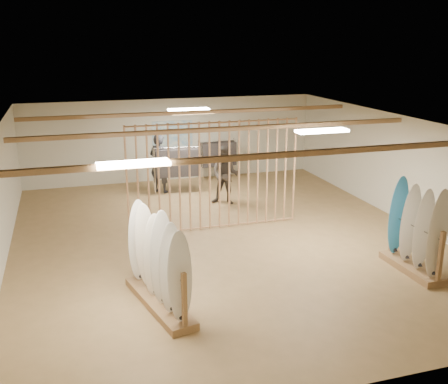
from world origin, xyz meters
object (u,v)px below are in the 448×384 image
object	(u,v)px
rack_left	(158,275)
clothing_rack_b	(218,154)
clothing_rack_a	(177,163)
shopper_a	(160,159)
shopper_b	(225,171)
rack_right	(415,242)

from	to	relation	value
rack_left	clothing_rack_b	world-z (taller)	rack_left
clothing_rack_a	shopper_a	size ratio (longest dim) A/B	0.71
clothing_rack_b	shopper_b	distance (m)	2.73
rack_left	clothing_rack_b	bearing A→B (deg)	53.85
clothing_rack_b	shopper_b	bearing A→B (deg)	-106.97
clothing_rack_a	shopper_b	bearing A→B (deg)	-48.48
rack_left	shopper_a	xyz separation A→B (m)	(1.40, 7.39, 0.45)
shopper_b	rack_right	bearing A→B (deg)	-39.90
clothing_rack_a	clothing_rack_b	xyz separation A→B (m)	(1.70, 1.14, -0.07)
clothing_rack_a	shopper_a	distance (m)	0.57
shopper_a	shopper_b	size ratio (longest dim) A/B	1.08
clothing_rack_b	shopper_a	world-z (taller)	shopper_a
rack_left	clothing_rack_a	bearing A→B (deg)	62.46
clothing_rack_b	rack_left	bearing A→B (deg)	-118.26
clothing_rack_a	shopper_a	world-z (taller)	shopper_a
clothing_rack_b	shopper_a	bearing A→B (deg)	-163.01
rack_right	clothing_rack_b	bearing A→B (deg)	101.58
clothing_rack_b	shopper_a	xyz separation A→B (m)	(-2.20, -0.88, 0.15)
rack_left	rack_right	bearing A→B (deg)	-13.43
clothing_rack_b	shopper_a	size ratio (longest dim) A/B	0.66
rack_left	shopper_a	size ratio (longest dim) A/B	1.08
rack_right	clothing_rack_b	xyz separation A→B (m)	(-1.80, 8.34, 0.27)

